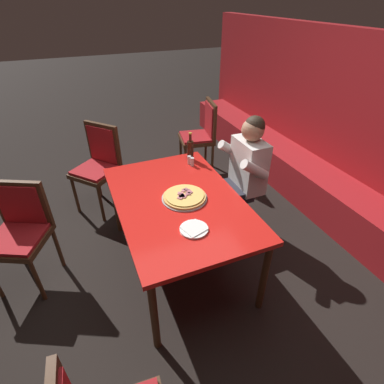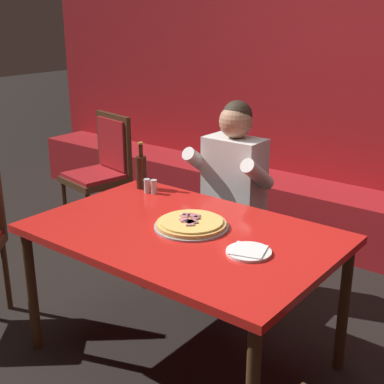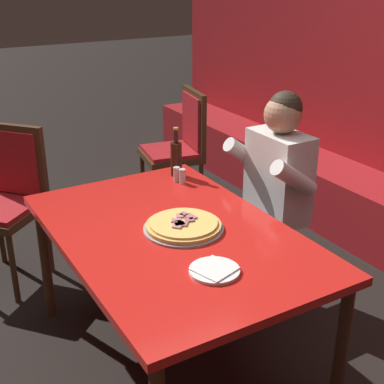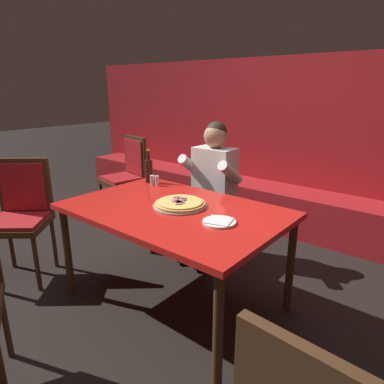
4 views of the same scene
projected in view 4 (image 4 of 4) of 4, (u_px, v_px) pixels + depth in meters
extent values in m
plane|color=black|center=(175.00, 300.00, 2.61)|extent=(24.00, 24.00, 0.00)
cube|color=#A3191E|center=(300.00, 142.00, 3.95)|extent=(6.80, 0.16, 1.90)
cube|color=#A3191E|center=(283.00, 208.00, 3.92)|extent=(6.46, 0.48, 0.46)
cylinder|color=#422816|center=(68.00, 252.00, 2.61)|extent=(0.06, 0.06, 0.71)
cylinder|color=#422816|center=(218.00, 332.00, 1.76)|extent=(0.06, 0.06, 0.71)
cylinder|color=#422816|center=(151.00, 219.00, 3.26)|extent=(0.06, 0.06, 0.71)
cylinder|color=#422816|center=(290.00, 266.00, 2.41)|extent=(0.06, 0.06, 0.71)
cube|color=red|center=(174.00, 211.00, 2.40)|extent=(1.52, 1.00, 0.04)
cylinder|color=#9E9EA3|center=(180.00, 206.00, 2.43)|extent=(0.38, 0.38, 0.01)
cylinder|color=#DBA856|center=(180.00, 204.00, 2.42)|extent=(0.36, 0.36, 0.02)
cylinder|color=#E5BC5B|center=(180.00, 202.00, 2.42)|extent=(0.32, 0.32, 0.01)
cube|color=#B76670|center=(182.00, 198.00, 2.47)|extent=(0.06, 0.05, 0.01)
cube|color=#B76670|center=(180.00, 202.00, 2.39)|extent=(0.07, 0.07, 0.01)
cube|color=#C6757A|center=(178.00, 203.00, 2.36)|extent=(0.06, 0.06, 0.01)
cube|color=#A85B66|center=(177.00, 198.00, 2.48)|extent=(0.05, 0.05, 0.01)
cube|color=#A85B66|center=(183.00, 200.00, 2.44)|extent=(0.05, 0.05, 0.01)
cube|color=#A85B66|center=(178.00, 202.00, 2.39)|extent=(0.06, 0.06, 0.01)
cube|color=#C6757A|center=(175.00, 199.00, 2.46)|extent=(0.05, 0.04, 0.01)
cube|color=#C6757A|center=(175.00, 201.00, 2.41)|extent=(0.06, 0.06, 0.01)
cylinder|color=white|center=(219.00, 222.00, 2.13)|extent=(0.21, 0.21, 0.01)
cube|color=white|center=(219.00, 220.00, 2.12)|extent=(0.19, 0.19, 0.01)
cylinder|color=black|center=(149.00, 171.00, 3.01)|extent=(0.07, 0.07, 0.20)
cylinder|color=black|center=(148.00, 156.00, 2.97)|extent=(0.03, 0.03, 0.08)
cylinder|color=#B29933|center=(148.00, 150.00, 2.96)|extent=(0.03, 0.03, 0.01)
cylinder|color=silver|center=(152.00, 181.00, 2.94)|extent=(0.04, 0.04, 0.07)
cylinder|color=#B23323|center=(152.00, 183.00, 2.95)|extent=(0.03, 0.03, 0.04)
cylinder|color=silver|center=(152.00, 176.00, 2.93)|extent=(0.04, 0.04, 0.01)
cylinder|color=silver|center=(157.00, 182.00, 2.93)|extent=(0.04, 0.04, 0.07)
cylinder|color=#516B33|center=(157.00, 183.00, 2.93)|extent=(0.03, 0.03, 0.04)
cylinder|color=silver|center=(157.00, 177.00, 2.91)|extent=(0.04, 0.04, 0.01)
ellipsoid|color=black|center=(186.00, 256.00, 3.20)|extent=(0.11, 0.24, 0.09)
ellipsoid|color=black|center=(203.00, 263.00, 3.08)|extent=(0.11, 0.24, 0.09)
cylinder|color=#282833|center=(185.00, 238.00, 3.14)|extent=(0.11, 0.11, 0.43)
cylinder|color=#282833|center=(203.00, 244.00, 3.02)|extent=(0.11, 0.11, 0.43)
cube|color=#282833|center=(201.00, 209.00, 3.07)|extent=(0.34, 0.40, 0.12)
cube|color=silver|center=(215.00, 176.00, 3.14)|extent=(0.38, 0.22, 0.52)
cylinder|color=silver|center=(191.00, 166.00, 3.19)|extent=(0.09, 0.30, 0.25)
cylinder|color=silver|center=(230.00, 173.00, 2.93)|extent=(0.09, 0.30, 0.25)
sphere|color=tan|center=(215.00, 136.00, 3.04)|extent=(0.21, 0.21, 0.21)
sphere|color=#2D2319|center=(216.00, 132.00, 3.04)|extent=(0.19, 0.19, 0.19)
cylinder|color=#422816|center=(102.00, 201.00, 4.18)|extent=(0.04, 0.04, 0.46)
cylinder|color=#422816|center=(117.00, 209.00, 3.90)|extent=(0.04, 0.04, 0.46)
cylinder|color=#422816|center=(129.00, 195.00, 4.41)|extent=(0.04, 0.04, 0.46)
cylinder|color=#422816|center=(145.00, 202.00, 4.14)|extent=(0.04, 0.04, 0.46)
cube|color=#422816|center=(122.00, 181.00, 4.08)|extent=(0.51, 0.51, 0.05)
cube|color=#A3191E|center=(122.00, 178.00, 4.07)|extent=(0.47, 0.47, 0.03)
cube|color=#422816|center=(135.00, 157.00, 4.13)|extent=(0.44, 0.12, 0.49)
cube|color=#A3191E|center=(134.00, 157.00, 4.11)|extent=(0.36, 0.09, 0.41)
cylinder|color=#422816|center=(1.00, 371.00, 1.68)|extent=(0.04, 0.04, 0.45)
cylinder|color=#422816|center=(6.00, 324.00, 2.01)|extent=(0.04, 0.04, 0.45)
cylinder|color=#422816|center=(37.00, 264.00, 2.68)|extent=(0.04, 0.04, 0.46)
cylinder|color=#422816|center=(11.00, 243.00, 3.04)|extent=(0.04, 0.04, 0.46)
cylinder|color=#422816|center=(54.00, 243.00, 3.05)|extent=(0.04, 0.04, 0.46)
cube|color=#422816|center=(18.00, 225.00, 2.79)|extent=(0.62, 0.62, 0.05)
cube|color=#A3191E|center=(18.00, 220.00, 2.77)|extent=(0.57, 0.57, 0.03)
cube|color=#422816|center=(25.00, 186.00, 2.90)|extent=(0.36, 0.32, 0.49)
cube|color=#A3191E|center=(23.00, 187.00, 2.87)|extent=(0.29, 0.25, 0.41)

